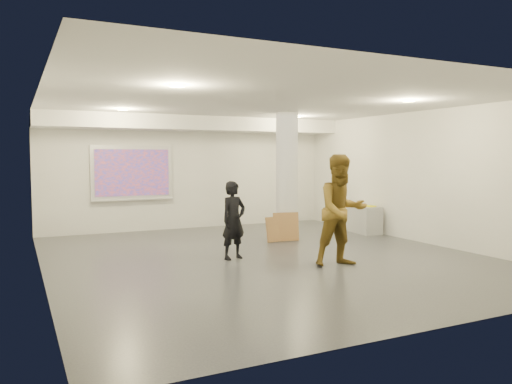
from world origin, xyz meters
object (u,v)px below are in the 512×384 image
column (287,176)px  credenza (362,219)px  woman (234,220)px  man (342,210)px  projection_screen (132,173)px

column → credenza: size_ratio=2.52×
column → woman: bearing=-141.4°
column → credenza: (2.22, -0.03, -1.15)m
credenza → woman: (-4.34, -1.66, 0.40)m
woman → man: size_ratio=0.75×
man → woman: bearing=143.5°
projection_screen → man: size_ratio=1.05×
credenza → woman: 4.66m
column → man: 3.19m
woman → man: (1.50, -1.40, 0.25)m
column → woman: column is taller
man → projection_screen: bearing=119.8°
projection_screen → credenza: size_ratio=1.76×
credenza → woman: bearing=-153.6°
woman → man: bearing=-59.0°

